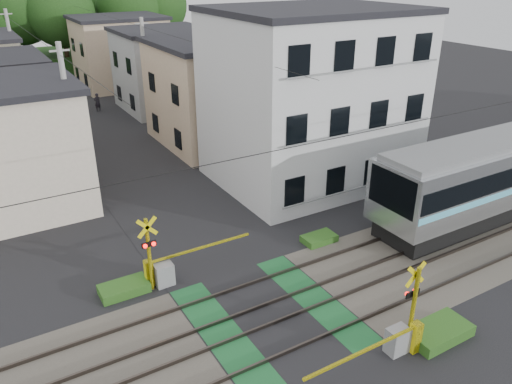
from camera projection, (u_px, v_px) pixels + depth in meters
ground at (270, 315)px, 17.56m from camera, size 120.00×120.00×0.00m
track_bed at (270, 314)px, 17.55m from camera, size 120.00×120.00×0.14m
crossing_signal_near at (402, 334)px, 15.61m from camera, size 4.74×0.65×3.09m
crossing_signal_far at (161, 269)px, 18.92m from camera, size 4.74×0.65×3.09m
apartment_block at (311, 97)px, 26.97m from camera, size 10.20×8.36×9.30m
houses_row at (86, 83)px, 36.57m from camera, size 22.07×31.35×6.80m
tree_hill at (33, 25)px, 53.12m from camera, size 40.00×12.86×10.64m
catenary at (405, 184)px, 18.82m from camera, size 60.00×5.04×7.00m
utility_poles at (75, 81)px, 33.35m from camera, size 7.90×42.00×8.00m
pedestrian at (97, 102)px, 41.35m from camera, size 0.63×0.51×1.51m
weed_patches at (312, 296)px, 18.23m from camera, size 10.25×8.80×0.40m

